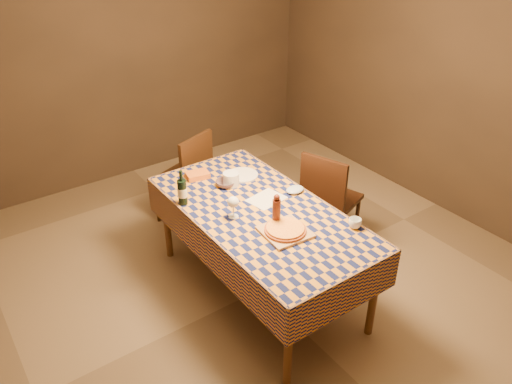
# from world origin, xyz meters

# --- Properties ---
(room) EXTENTS (5.00, 5.10, 2.70)m
(room) POSITION_xyz_m (0.00, 0.00, 1.35)
(room) COLOR brown
(room) RESTS_ON ground
(dining_table) EXTENTS (0.94, 1.84, 0.77)m
(dining_table) POSITION_xyz_m (0.00, 0.00, 0.69)
(dining_table) COLOR brown
(dining_table) RESTS_ON ground
(cutting_board) EXTENTS (0.33, 0.33, 0.02)m
(cutting_board) POSITION_xyz_m (-0.03, -0.33, 0.78)
(cutting_board) COLOR tan
(cutting_board) RESTS_ON dining_table
(pizza) EXTENTS (0.34, 0.34, 0.03)m
(pizza) POSITION_xyz_m (-0.03, -0.33, 0.80)
(pizza) COLOR #9A4319
(pizza) RESTS_ON cutting_board
(pepper_mill) EXTENTS (0.07, 0.07, 0.24)m
(pepper_mill) POSITION_xyz_m (-0.01, -0.21, 0.88)
(pepper_mill) COLOR #4C1B11
(pepper_mill) RESTS_ON dining_table
(bowl) EXTENTS (0.21, 0.21, 0.05)m
(bowl) POSITION_xyz_m (-0.01, 0.44, 0.79)
(bowl) COLOR #5C454E
(bowl) RESTS_ON dining_table
(wine_glass) EXTENTS (0.08, 0.08, 0.17)m
(wine_glass) POSITION_xyz_m (-0.21, 0.04, 0.89)
(wine_glass) COLOR white
(wine_glass) RESTS_ON dining_table
(wine_bottle) EXTENTS (0.08, 0.08, 0.28)m
(wine_bottle) POSITION_xyz_m (-0.41, 0.41, 0.87)
(wine_bottle) COLOR black
(wine_bottle) RESTS_ON dining_table
(deli_tub) EXTENTS (0.17, 0.17, 0.11)m
(deli_tub) POSITION_xyz_m (0.03, 0.43, 0.82)
(deli_tub) COLOR silver
(deli_tub) RESTS_ON dining_table
(takeout_container) EXTENTS (0.20, 0.16, 0.05)m
(takeout_container) POSITION_xyz_m (-0.13, 0.69, 0.79)
(takeout_container) COLOR #D0641B
(takeout_container) RESTS_ON dining_table
(white_plate) EXTENTS (0.30, 0.30, 0.01)m
(white_plate) POSITION_xyz_m (0.19, 0.50, 0.78)
(white_plate) COLOR white
(white_plate) RESTS_ON dining_table
(tumbler) EXTENTS (0.12, 0.12, 0.07)m
(tumbler) POSITION_xyz_m (0.40, -0.56, 0.81)
(tumbler) COLOR white
(tumbler) RESTS_ON dining_table
(flour_patch) EXTENTS (0.30, 0.25, 0.00)m
(flour_patch) POSITION_xyz_m (0.13, 0.10, 0.77)
(flour_patch) COLOR silver
(flour_patch) RESTS_ON dining_table
(flour_bag) EXTENTS (0.18, 0.15, 0.04)m
(flour_bag) POSITION_xyz_m (0.37, 0.05, 0.79)
(flour_bag) COLOR #ABBEDB
(flour_bag) RESTS_ON dining_table
(chair_far) EXTENTS (0.54, 0.55, 0.93)m
(chair_far) POSITION_xyz_m (0.04, 1.20, 0.52)
(chair_far) COLOR black
(chair_far) RESTS_ON ground
(chair_right) EXTENTS (0.54, 0.54, 0.93)m
(chair_right) POSITION_xyz_m (0.83, 0.15, 0.52)
(chair_right) COLOR black
(chair_right) RESTS_ON ground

